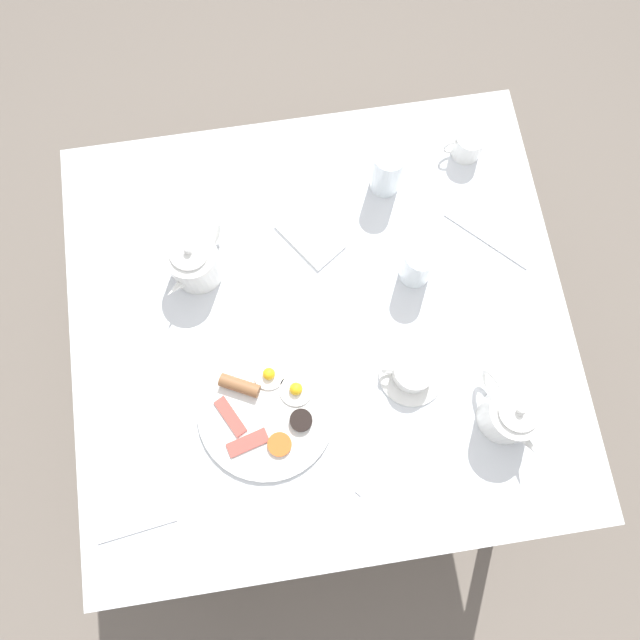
% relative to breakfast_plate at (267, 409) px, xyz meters
% --- Properties ---
extents(ground_plane, '(8.00, 8.00, 0.00)m').
position_rel_breakfast_plate_xyz_m(ground_plane, '(-0.14, -0.17, -0.74)').
color(ground_plane, '#70665B').
extents(table, '(1.09, 1.02, 0.73)m').
position_rel_breakfast_plate_xyz_m(table, '(-0.14, -0.17, -0.07)').
color(table, silver).
rests_on(table, ground_plane).
extents(breakfast_plate, '(0.29, 0.29, 0.04)m').
position_rel_breakfast_plate_xyz_m(breakfast_plate, '(0.00, 0.00, 0.00)').
color(breakfast_plate, white).
rests_on(breakfast_plate, table).
extents(teapot_near, '(0.11, 0.20, 0.13)m').
position_rel_breakfast_plate_xyz_m(teapot_near, '(-0.49, 0.09, 0.05)').
color(teapot_near, white).
rests_on(teapot_near, table).
extents(teapot_far, '(0.14, 0.17, 0.13)m').
position_rel_breakfast_plate_xyz_m(teapot_far, '(0.11, -0.33, 0.05)').
color(teapot_far, white).
rests_on(teapot_far, table).
extents(teacup_with_saucer_left, '(0.14, 0.14, 0.06)m').
position_rel_breakfast_plate_xyz_m(teacup_with_saucer_left, '(-0.31, -0.03, 0.02)').
color(teacup_with_saucer_left, white).
rests_on(teacup_with_saucer_left, table).
extents(water_glass_tall, '(0.07, 0.07, 0.13)m').
position_rel_breakfast_plate_xyz_m(water_glass_tall, '(-0.34, -0.48, 0.05)').
color(water_glass_tall, white).
rests_on(water_glass_tall, table).
extents(water_glass_short, '(0.07, 0.07, 0.12)m').
position_rel_breakfast_plate_xyz_m(water_glass_short, '(-0.36, -0.25, 0.05)').
color(water_glass_short, white).
rests_on(water_glass_short, table).
extents(creamer_jug, '(0.09, 0.07, 0.07)m').
position_rel_breakfast_plate_xyz_m(creamer_jug, '(-0.54, -0.53, 0.03)').
color(creamer_jug, white).
rests_on(creamer_jug, table).
extents(napkin_folded, '(0.15, 0.17, 0.01)m').
position_rel_breakfast_plate_xyz_m(napkin_folded, '(-0.15, -0.37, -0.00)').
color(napkin_folded, white).
rests_on(napkin_folded, table).
extents(fork_by_plate, '(0.16, 0.04, 0.00)m').
position_rel_breakfast_plate_xyz_m(fork_by_plate, '(0.29, 0.20, -0.01)').
color(fork_by_plate, silver).
rests_on(fork_by_plate, table).
extents(knife_by_plate, '(0.17, 0.17, 0.00)m').
position_rel_breakfast_plate_xyz_m(knife_by_plate, '(-0.54, -0.31, -0.01)').
color(knife_by_plate, silver).
rests_on(knife_by_plate, table).
extents(spoon_for_tea, '(0.13, 0.11, 0.00)m').
position_rel_breakfast_plate_xyz_m(spoon_for_tea, '(-0.22, 0.15, -0.01)').
color(spoon_for_tea, silver).
rests_on(spoon_for_tea, table).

